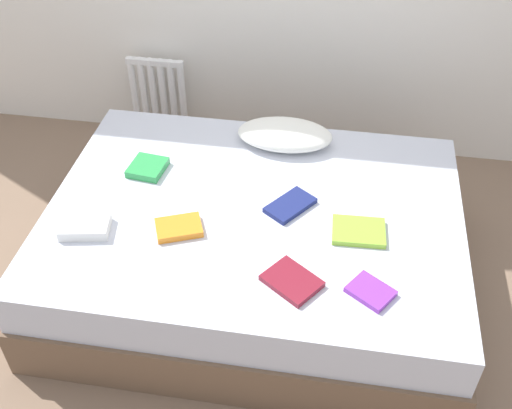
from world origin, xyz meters
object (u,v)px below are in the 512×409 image
Objects in this scene: bed at (254,246)px; textbook_green at (148,168)px; pillow at (285,134)px; textbook_purple at (371,291)px; textbook_maroon at (292,281)px; textbook_navy at (290,205)px; textbook_orange at (179,228)px; textbook_white at (85,226)px; textbook_lime at (359,231)px; radiator at (158,92)px.

textbook_green is (-0.59, 0.20, 0.27)m from bed.
textbook_purple is (0.48, -1.00, -0.05)m from pillow.
textbook_maroon is 0.94× the size of textbook_navy.
textbook_maroon is (0.55, -0.24, -0.00)m from textbook_orange.
pillow is 1.16m from textbook_white.
textbook_orange is at bearing -49.45° from textbook_green.
textbook_purple is (1.29, -0.17, -0.01)m from textbook_white.
textbook_white is (-0.73, -0.28, 0.28)m from bed.
textbook_purple is at bearing -82.71° from textbook_lime.
textbook_maroon is at bearing -129.76° from textbook_lime.
textbook_white reaches higher than textbook_purple.
bed is 8.40× the size of textbook_lime.
textbook_green is at bearing 162.07° from textbook_lime.
textbook_navy is at bearing 4.09° from textbook_orange.
textbook_navy is at bearing 133.35° from textbook_maroon.
textbook_white is at bearing -134.25° from pillow.
textbook_white reaches higher than textbook_orange.
textbook_maroon and textbook_lime have the same top height.
textbook_white is at bearing -85.92° from radiator.
pillow is 2.81× the size of textbook_green.
textbook_white is (0.11, -1.48, 0.17)m from radiator.
pillow is 2.14× the size of textbook_lime.
radiator reaches higher than textbook_orange.
radiator is 2.16m from textbook_purple.
pillow reaches higher than textbook_purple.
radiator is 2.70× the size of textbook_purple.
textbook_green is at bearing -75.75° from radiator.
textbook_maroon is 0.48m from textbook_navy.
radiator reaches higher than textbook_green.
textbook_white is 1.30m from textbook_purple.
textbook_lime is (0.81, 0.11, -0.00)m from textbook_orange.
textbook_purple is at bearing -104.81° from textbook_navy.
textbook_maroon is 1.28× the size of textbook_purple.
textbook_orange reaches higher than textbook_purple.
textbook_green reaches higher than textbook_lime.
radiator is 0.92× the size of pillow.
bed is 9.13× the size of textbook_white.
textbook_navy is (0.09, -0.52, -0.04)m from pillow.
textbook_purple is at bearing -38.80° from bed.
textbook_navy is at bearing -79.85° from pillow.
radiator is at bearing 158.79° from textbook_maroon.
pillow is 0.85m from textbook_orange.
radiator reaches higher than textbook_white.
textbook_orange is at bearing -174.74° from textbook_lime.
textbook_orange is at bearing -146.61° from bed.
bed is at bearing 166.48° from textbook_lime.
textbook_orange is at bearing -167.69° from textbook_maroon.
textbook_orange reaches higher than textbook_navy.
textbook_white reaches higher than textbook_maroon.
textbook_maroon is (0.23, -0.44, 0.27)m from bed.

